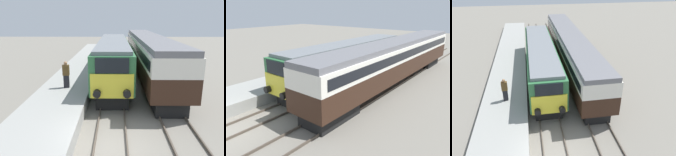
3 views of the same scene
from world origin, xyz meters
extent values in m
plane|color=slate|center=(0.00, 0.00, 0.00)|extent=(120.00, 120.00, 0.00)
cube|color=gray|center=(-3.30, 8.00, 0.41)|extent=(3.50, 50.00, 0.81)
cube|color=#4C4238|center=(-0.72, 5.00, 0.07)|extent=(0.07, 60.00, 0.14)
cube|color=#4C4238|center=(0.72, 5.00, 0.07)|extent=(0.07, 60.00, 0.14)
cube|color=#4C4238|center=(2.68, 5.00, 0.07)|extent=(0.07, 60.00, 0.14)
cube|color=#4C4238|center=(4.12, 5.00, 0.07)|extent=(0.07, 60.00, 0.14)
cube|color=black|center=(0.00, 6.04, 0.50)|extent=(2.03, 4.00, 1.00)
cube|color=black|center=(0.00, 16.16, 0.50)|extent=(2.03, 4.00, 1.00)
cube|color=#2D6B3D|center=(0.00, 11.10, 2.20)|extent=(2.70, 15.12, 2.40)
cube|color=yellow|center=(0.00, 3.50, 1.72)|extent=(2.48, 0.10, 1.44)
cube|color=black|center=(0.00, 3.50, 2.92)|extent=(1.89, 0.10, 0.86)
cube|color=slate|center=(0.00, 11.10, 3.52)|extent=(2.38, 14.52, 0.24)
cylinder|color=black|center=(-0.85, 3.29, 1.35)|extent=(0.44, 0.35, 0.44)
cylinder|color=black|center=(0.85, 3.29, 1.35)|extent=(0.44, 0.35, 0.44)
cube|color=black|center=(3.40, 4.74, 0.47)|extent=(1.89, 3.60, 0.95)
cube|color=black|center=(3.40, 21.96, 0.47)|extent=(1.89, 3.60, 0.95)
cube|color=#331E14|center=(3.40, 13.35, 1.67)|extent=(2.70, 21.62, 1.43)
cube|color=silver|center=(3.40, 13.35, 2.94)|extent=(2.71, 21.62, 1.12)
cube|color=black|center=(3.40, 13.35, 2.94)|extent=(2.75, 20.76, 0.62)
cube|color=slate|center=(3.40, 13.35, 3.68)|extent=(2.48, 21.62, 0.36)
cube|color=black|center=(-3.18, 6.08, 1.25)|extent=(0.36, 0.24, 0.87)
cube|color=brown|center=(-3.18, 6.08, 2.05)|extent=(0.44, 0.26, 0.73)
sphere|color=#9E704C|center=(-3.18, 6.08, 2.54)|extent=(0.24, 0.24, 0.24)
camera|label=1|loc=(0.17, -8.34, 5.44)|focal=35.00mm
camera|label=2|loc=(11.26, -4.26, 6.50)|focal=35.00mm
camera|label=3|loc=(-1.13, -9.02, 10.17)|focal=35.00mm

